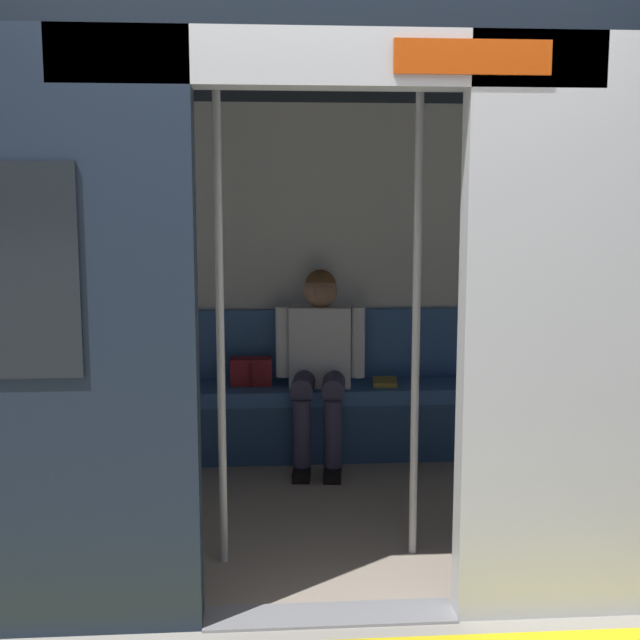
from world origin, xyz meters
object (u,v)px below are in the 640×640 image
at_px(person_seated, 320,353).
at_px(book, 385,382).
at_px(grab_pole_door, 220,321).
at_px(grab_pole_far, 416,318).
at_px(handbag, 251,371).
at_px(train_car, 297,219).
at_px(bench_seat, 302,403).

bearing_deg(person_seated, book, -168.30).
distance_m(grab_pole_door, grab_pole_far, 0.86).
bearing_deg(handbag, book, 177.04).
relative_size(train_car, book, 29.09).
height_order(handbag, book, handbag).
bearing_deg(train_car, person_seated, -101.45).
xyz_separation_m(train_car, person_seated, (-0.18, -0.87, -0.84)).
bearing_deg(person_seated, handbag, -17.12).
bearing_deg(bench_seat, grab_pole_door, 73.87).
bearing_deg(train_car, bench_seat, -94.27).
relative_size(train_car, grab_pole_far, 2.92).
height_order(bench_seat, grab_pole_far, grab_pole_far).
distance_m(train_car, person_seated, 1.22).
height_order(bench_seat, handbag, handbag).
height_order(train_car, book, train_car).
distance_m(bench_seat, grab_pole_door, 1.72).
bearing_deg(bench_seat, person_seated, 154.21).
height_order(person_seated, book, person_seated).
bearing_deg(book, bench_seat, 10.43).
height_order(train_car, grab_pole_door, train_car).
height_order(person_seated, grab_pole_far, grab_pole_far).
bearing_deg(handbag, person_seated, 162.88).
bearing_deg(train_car, grab_pole_far, 132.60).
relative_size(train_car, handbag, 24.62).
relative_size(bench_seat, book, 11.97).
relative_size(handbag, grab_pole_door, 0.12).
relative_size(bench_seat, grab_pole_door, 1.20).
bearing_deg(grab_pole_far, bench_seat, -73.57).
relative_size(book, grab_pole_door, 0.10).
height_order(bench_seat, person_seated, person_seated).
bearing_deg(grab_pole_far, book, -93.62).
bearing_deg(handbag, grab_pole_far, 115.87).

